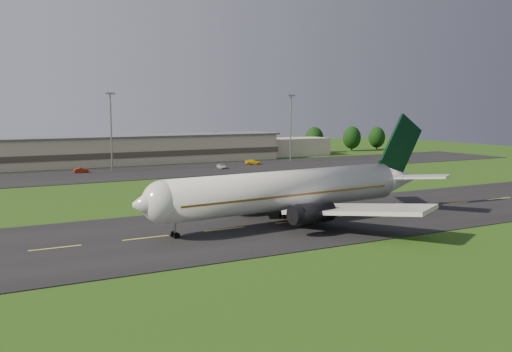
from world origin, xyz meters
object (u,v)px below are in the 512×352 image
terminal (102,151)px  light_mast_centre (111,122)px  light_mast_east (291,120)px  service_vehicle_d (253,162)px  service_vehicle_b (81,170)px  airliner (291,190)px  service_vehicle_c (222,166)px

terminal → light_mast_centre: light_mast_centre is taller
light_mast_east → service_vehicle_d: 19.78m
light_mast_centre → service_vehicle_b: size_ratio=5.58×
light_mast_centre → service_vehicle_d: (39.76, -4.04, -11.95)m
terminal → light_mast_east: 56.67m
light_mast_centre → service_vehicle_b: 14.78m
service_vehicle_d → airliner: bearing=-177.7°
service_vehicle_c → service_vehicle_d: bearing=37.1°
terminal → light_mast_centre: (-1.40, -16.18, 8.75)m
light_mast_centre → service_vehicle_c: light_mast_centre is taller
airliner → service_vehicle_b: size_ratio=14.06×
airliner → terminal: size_ratio=0.35×
light_mast_east → service_vehicle_d: light_mast_east is taller
service_vehicle_b → service_vehicle_c: 36.37m
airliner → service_vehicle_c: airliner is taller
airliner → light_mast_east: size_ratio=2.52×
light_mast_centre → light_mast_east: size_ratio=1.00×
terminal → service_vehicle_b: 20.88m
airliner → service_vehicle_c: 73.71m
terminal → service_vehicle_d: 43.48m
light_mast_centre → airliner: bearing=-86.0°
service_vehicle_d → service_vehicle_b: bearing=114.1°
light_mast_east → service_vehicle_b: 64.52m
service_vehicle_b → service_vehicle_c: bearing=-99.9°
terminal → service_vehicle_d: bearing=-27.8°
service_vehicle_b → service_vehicle_c: size_ratio=0.84×
airliner → service_vehicle_b: bearing=94.9°
light_mast_east → service_vehicle_d: (-15.24, -4.04, -11.95)m
light_mast_centre → light_mast_east: (55.00, 0.00, 0.00)m
light_mast_centre → service_vehicle_c: (27.22, -9.57, -12.04)m
light_mast_centre → service_vehicle_b: light_mast_centre is taller
service_vehicle_c → light_mast_east: bearing=32.3°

